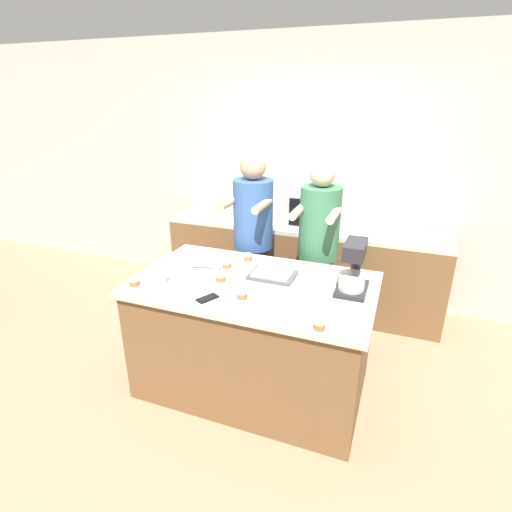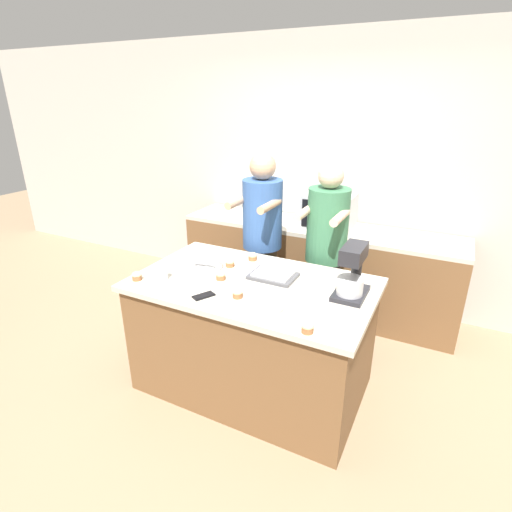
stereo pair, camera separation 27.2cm
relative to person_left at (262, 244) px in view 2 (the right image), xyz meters
name	(u,v)px [view 2 (the right image)]	position (x,y,z in m)	size (l,w,h in m)	color
ground_plane	(253,383)	(0.30, -0.76, -0.88)	(16.00, 16.00, 0.00)	#937A5B
back_wall	(331,175)	(0.30, 1.02, 0.47)	(10.00, 0.06, 2.70)	#B2ADA3
island_counter	(253,335)	(0.30, -0.76, -0.43)	(1.69, 1.00, 0.89)	brown
back_counter	(315,267)	(0.30, 0.67, -0.43)	(2.80, 0.60, 0.90)	brown
person_left	(262,244)	(0.00, 0.00, 0.00)	(0.36, 0.51, 1.67)	brown
person_right	(325,257)	(0.59, 0.00, -0.02)	(0.35, 0.51, 1.64)	#232328
stand_mixer	(352,274)	(0.96, -0.65, 0.17)	(0.20, 0.30, 0.35)	#232328
mixing_bowl	(204,261)	(-0.10, -0.77, 0.10)	(0.23, 0.23, 0.17)	#BCBCC1
baking_tray	(273,275)	(0.39, -0.62, 0.03)	(0.33, 0.24, 0.04)	#4C4C51
microwave_oven	(328,211)	(0.39, 0.66, 0.18)	(0.49, 0.35, 0.34)	#B7B7BC
cell_phone	(204,296)	(0.11, -1.10, 0.01)	(0.13, 0.16, 0.01)	black
drinking_glass	(163,272)	(-0.30, -1.01, 0.06)	(0.07, 0.07, 0.11)	silver
small_plate	(267,306)	(0.54, -1.04, 0.02)	(0.22, 0.22, 0.02)	beige
cupcake_0	(230,263)	(0.01, -0.59, 0.04)	(0.07, 0.07, 0.06)	#9E6038
cupcake_1	(238,293)	(0.31, -1.01, 0.04)	(0.07, 0.07, 0.06)	#9E6038
cupcake_2	(137,276)	(-0.46, -1.10, 0.04)	(0.07, 0.07, 0.06)	#9E6038
cupcake_3	(308,327)	(0.86, -1.19, 0.04)	(0.07, 0.07, 0.06)	#9E6038
cupcake_4	(221,275)	(0.07, -0.82, 0.04)	(0.07, 0.07, 0.06)	#9E6038
cupcake_5	(253,256)	(0.11, -0.40, 0.04)	(0.07, 0.07, 0.06)	#9E6038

